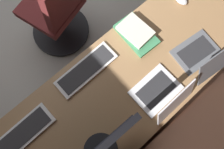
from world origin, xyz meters
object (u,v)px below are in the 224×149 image
Objects in this scene: laptop_left at (163,95)px; keyboard_main at (86,70)px; drawer_pedestal at (116,106)px; keyboard_spare at (21,136)px; office_chair at (58,11)px; book_stack_near at (136,33)px; laptop_leftmost at (204,56)px.

keyboard_main is (0.23, -0.44, -0.04)m from laptop_left.
keyboard_spare is at bearing -19.33° from drawer_pedestal.
laptop_left is at bearing 137.39° from drawer_pedestal.
office_chair is at bearing -87.69° from laptop_left.
keyboard_main and keyboard_spare have the same top height.
book_stack_near is at bearing -112.59° from laptop_left.
book_stack_near is 0.30× the size of office_chair.
laptop_leftmost is 1.08× the size of book_stack_near.
keyboard_spare is 1.05m from office_chair.
office_chair is at bearing -99.92° from drawer_pedestal.
laptop_left reaches higher than book_stack_near.
keyboard_main is 0.55m from keyboard_spare.
book_stack_near is (-0.95, -0.02, 0.02)m from keyboard_spare.
drawer_pedestal is 0.72× the size of office_chair.
keyboard_main is 0.73m from office_chair.
book_stack_near is at bearing -148.67° from drawer_pedestal.
laptop_left is at bearing 153.57° from keyboard_spare.
office_chair is (0.21, -0.67, -0.30)m from book_stack_near.
laptop_leftmost is (-0.57, 0.18, 0.43)m from drawer_pedestal.
book_stack_near is at bearing -64.43° from laptop_leftmost.
drawer_pedestal is 1.65× the size of keyboard_spare.
keyboard_main is 0.41m from book_stack_near.
laptop_left is (-0.20, 0.18, 0.43)m from drawer_pedestal.
laptop_left reaches higher than keyboard_main.
laptop_left is at bearing 67.41° from book_stack_near.
drawer_pedestal is at bearing 31.33° from book_stack_near.
keyboard_main is at bearing -4.36° from book_stack_near.
drawer_pedestal is 0.92m from office_chair.
drawer_pedestal is at bearing -17.82° from laptop_leftmost.
laptop_leftmost is 0.33× the size of office_chair.
laptop_leftmost reaches higher than book_stack_near.
laptop_left is 0.87m from keyboard_spare.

